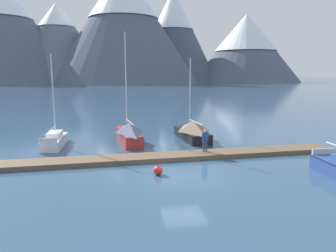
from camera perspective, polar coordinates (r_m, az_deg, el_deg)
name	(u,v)px	position (r m, az deg, el deg)	size (l,w,h in m)	color
ground_plane	(184,176)	(18.54, 2.88, -9.22)	(700.00, 700.00, 0.00)	#2D4C6B
mountain_west_summit	(1,27)	(211.96, -28.33, 15.68)	(87.55, 87.55, 61.82)	#4C566B
mountain_central_massif	(58,42)	(209.00, -19.53, 14.24)	(70.34, 70.34, 48.00)	slate
mountain_shoulder_ridge	(124,23)	(197.66, -8.10, 18.19)	(90.29, 90.29, 67.65)	#4C566B
mountain_east_summit	(173,34)	(212.57, 1.00, 16.45)	(58.90, 58.90, 59.22)	#424C60
mountain_rear_spur	(246,46)	(221.84, 14.05, 14.04)	(72.49, 72.49, 44.63)	#4C566B
dock	(172,156)	(22.26, 0.79, -5.57)	(24.68, 3.37, 0.30)	brown
sailboat_nearest_berth	(56,139)	(27.69, -19.90, -2.32)	(1.50, 5.34, 7.54)	silver
sailboat_second_berth	(128,132)	(27.61, -7.30, -1.13)	(2.42, 7.25, 9.51)	#B2332D
sailboat_mid_dock_port	(191,130)	(28.66, 4.27, -0.76)	(2.57, 6.91, 7.35)	black
person_on_dock	(205,139)	(22.86, 6.82, -2.35)	(0.54, 0.36, 1.69)	#384256
mooring_buoy_channel_marker	(158,170)	(18.74, -1.86, -8.13)	(0.55, 0.55, 0.63)	red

